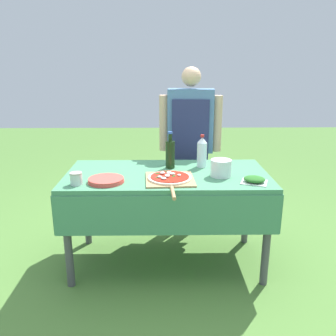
{
  "coord_description": "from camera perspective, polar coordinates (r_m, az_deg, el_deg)",
  "views": [
    {
      "loc": [
        -0.03,
        -2.52,
        1.54
      ],
      "look_at": [
        0.01,
        0.0,
        0.78
      ],
      "focal_mm": 38.0,
      "sensor_mm": 36.0,
      "label": 1
    }
  ],
  "objects": [
    {
      "name": "plate_stack",
      "position": [
        2.48,
        -9.9,
        -1.94
      ],
      "size": [
        0.25,
        0.25,
        0.03
      ],
      "color": "#DB4C42",
      "rests_on": "prep_table"
    },
    {
      "name": "herb_container",
      "position": [
        2.5,
        13.68,
        -1.83
      ],
      "size": [
        0.21,
        0.2,
        0.04
      ],
      "rotation": [
        0.0,
        0.0,
        -0.35
      ],
      "color": "silver",
      "rests_on": "prep_table"
    },
    {
      "name": "water_bottle",
      "position": [
        2.79,
        5.46,
        2.59
      ],
      "size": [
        0.08,
        0.08,
        0.26
      ],
      "color": "silver",
      "rests_on": "prep_table"
    },
    {
      "name": "mixing_tub",
      "position": [
        2.59,
        8.49,
        0.0
      ],
      "size": [
        0.15,
        0.15,
        0.12
      ],
      "primitive_type": "cylinder",
      "color": "silver",
      "rests_on": "prep_table"
    },
    {
      "name": "person_cook",
      "position": [
        3.25,
        3.58,
        5.06
      ],
      "size": [
        0.56,
        0.21,
        1.5
      ],
      "rotation": [
        0.0,
        0.0,
        3.06
      ],
      "color": "#70604C",
      "rests_on": "ground"
    },
    {
      "name": "prep_table",
      "position": [
        2.68,
        -0.15,
        -2.87
      ],
      "size": [
        1.52,
        0.76,
        0.74
      ],
      "color": "#478960",
      "rests_on": "ground"
    },
    {
      "name": "pizza_on_peel",
      "position": [
        2.48,
        0.29,
        -1.71
      ],
      "size": [
        0.35,
        0.55,
        0.05
      ],
      "rotation": [
        0.0,
        0.0,
        0.05
      ],
      "color": "tan",
      "rests_on": "prep_table"
    },
    {
      "name": "sauce_jar",
      "position": [
        2.47,
        -14.51,
        -1.77
      ],
      "size": [
        0.08,
        0.08,
        0.09
      ],
      "color": "silver",
      "rests_on": "prep_table"
    },
    {
      "name": "ground_plane",
      "position": [
        2.95,
        -0.14,
        -14.67
      ],
      "size": [
        12.0,
        12.0,
        0.0
      ],
      "primitive_type": "plane",
      "color": "#517F38"
    },
    {
      "name": "oil_bottle",
      "position": [
        2.74,
        0.36,
        2.3
      ],
      "size": [
        0.07,
        0.07,
        0.29
      ],
      "color": "black",
      "rests_on": "prep_table"
    }
  ]
}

